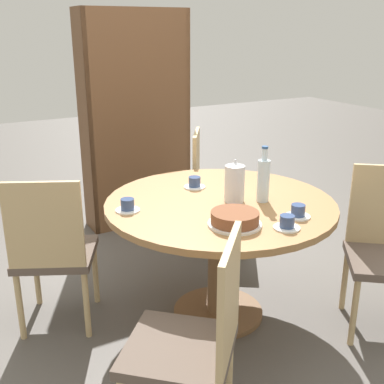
{
  "coord_description": "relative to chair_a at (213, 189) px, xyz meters",
  "views": [
    {
      "loc": [
        -1.35,
        -2.13,
        1.65
      ],
      "look_at": [
        0.0,
        0.33,
        0.68
      ],
      "focal_mm": 45.0,
      "sensor_mm": 36.0,
      "label": 1
    }
  ],
  "objects": [
    {
      "name": "ground_plane",
      "position": [
        -0.45,
        -0.81,
        -0.48
      ],
      "size": [
        14.0,
        14.0,
        0.0
      ],
      "primitive_type": "plane",
      "color": "#56514C"
    },
    {
      "name": "dining_table",
      "position": [
        -0.45,
        -0.81,
        0.1
      ],
      "size": [
        1.28,
        1.28,
        0.73
      ],
      "color": "brown",
      "rests_on": "ground_plane"
    },
    {
      "name": "chair_a",
      "position": [
        0.0,
        0.0,
        0.0
      ],
      "size": [
        0.58,
        0.58,
        0.92
      ],
      "rotation": [
        0.0,
        0.0,
        0.99
      ],
      "color": "tan",
      "rests_on": "ground_plane"
    },
    {
      "name": "chair_b",
      "position": [
        -1.32,
        -0.47,
        0.0
      ],
      "size": [
        0.56,
        0.56,
        0.92
      ],
      "rotation": [
        0.0,
        0.0,
        2.69
      ],
      "color": "tan",
      "rests_on": "ground_plane"
    },
    {
      "name": "chair_c",
      "position": [
        -1.02,
        -1.55,
        0.0
      ],
      "size": [
        0.59,
        0.59,
        0.92
      ],
      "rotation": [
        0.0,
        0.0,
        3.98
      ],
      "color": "tan",
      "rests_on": "ground_plane"
    },
    {
      "name": "bookshelf",
      "position": [
        -0.29,
        0.79,
        0.42
      ],
      "size": [
        0.9,
        0.28,
        1.79
      ],
      "rotation": [
        0.0,
        0.0,
        3.14
      ],
      "color": "brown",
      "rests_on": "ground_plane"
    },
    {
      "name": "coffee_pot",
      "position": [
        -0.39,
        -0.85,
        0.35
      ],
      "size": [
        0.11,
        0.11,
        0.24
      ],
      "color": "silver",
      "rests_on": "dining_table"
    },
    {
      "name": "water_bottle",
      "position": [
        -0.25,
        -0.93,
        0.37
      ],
      "size": [
        0.07,
        0.07,
        0.31
      ],
      "color": "silver",
      "rests_on": "dining_table"
    },
    {
      "name": "cake_main",
      "position": [
        -0.58,
        -1.14,
        0.28
      ],
      "size": [
        0.27,
        0.27,
        0.07
      ],
      "color": "white",
      "rests_on": "dining_table"
    },
    {
      "name": "cup_a",
      "position": [
        -0.46,
        -0.54,
        0.27
      ],
      "size": [
        0.13,
        0.13,
        0.07
      ],
      "color": "white",
      "rests_on": "dining_table"
    },
    {
      "name": "cup_b",
      "position": [
        -0.23,
        -1.21,
        0.27
      ],
      "size": [
        0.13,
        0.13,
        0.07
      ],
      "color": "white",
      "rests_on": "dining_table"
    },
    {
      "name": "cup_c",
      "position": [
        -0.96,
        -0.7,
        0.27
      ],
      "size": [
        0.13,
        0.13,
        0.07
      ],
      "color": "white",
      "rests_on": "dining_table"
    },
    {
      "name": "cup_d",
      "position": [
        -0.38,
        -1.29,
        0.27
      ],
      "size": [
        0.13,
        0.13,
        0.07
      ],
      "color": "white",
      "rests_on": "dining_table"
    }
  ]
}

